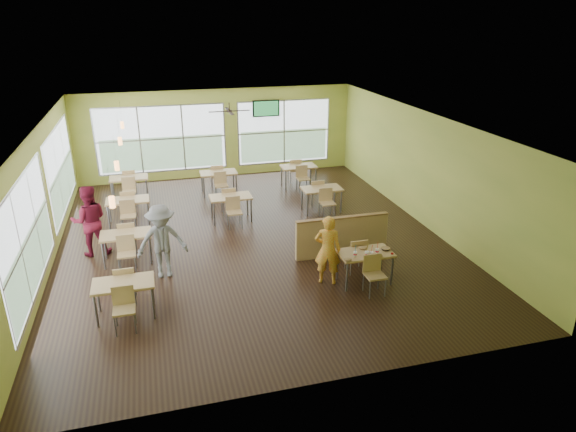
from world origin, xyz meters
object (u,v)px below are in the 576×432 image
object	(u,v)px
half_wall_divider	(342,236)
food_basket	(386,249)
main_table	(365,257)
man_plaid	(328,250)

from	to	relation	value
half_wall_divider	food_basket	xyz separation A→B (m)	(0.49, -1.45, 0.25)
main_table	half_wall_divider	size ratio (longest dim) A/B	0.63
main_table	food_basket	bearing A→B (deg)	-0.41
man_plaid	half_wall_divider	bearing A→B (deg)	-100.73
half_wall_divider	man_plaid	distance (m)	1.51
main_table	man_plaid	xyz separation A→B (m)	(-0.82, 0.21, 0.18)
main_table	food_basket	size ratio (longest dim) A/B	7.12
man_plaid	main_table	bearing A→B (deg)	-171.62
main_table	half_wall_divider	xyz separation A→B (m)	(0.00, 1.45, -0.11)
main_table	half_wall_divider	distance (m)	1.45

